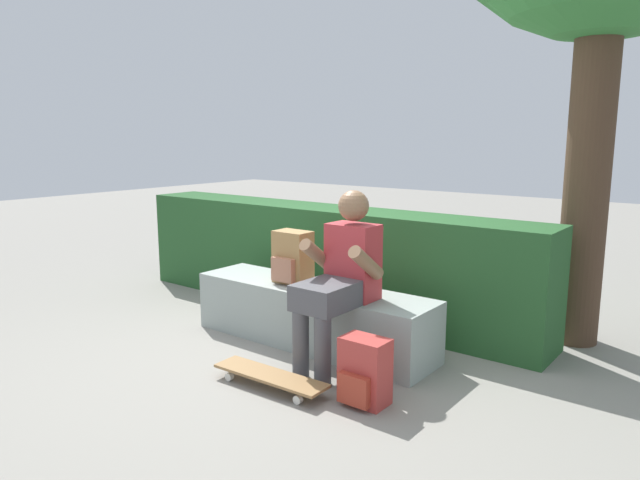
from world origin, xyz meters
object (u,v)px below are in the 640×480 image
person_skater (341,274)px  backpack_on_ground (364,372)px  bench_main (312,315)px  backpack_on_bench (292,258)px  skateboard_near_person (270,376)px

person_skater → backpack_on_ground: person_skater is taller
bench_main → backpack_on_bench: (-0.18, -0.01, 0.42)m
skateboard_near_person → backpack_on_bench: 1.06m
skateboard_near_person → backpack_on_bench: bearing=121.3°
person_skater → backpack_on_bench: 0.64m
backpack_on_bench → backpack_on_ground: bearing=-29.0°
backpack_on_ground → skateboard_near_person: bearing=-162.5°
person_skater → skateboard_near_person: 0.81m
bench_main → backpack_on_ground: 1.05m
skateboard_near_person → bench_main: bearing=110.0°
backpack_on_bench → skateboard_near_person: bearing=-58.7°
bench_main → backpack_on_bench: bearing=-177.1°
person_skater → skateboard_near_person: (-0.14, -0.55, -0.57)m
person_skater → backpack_on_bench: (-0.61, 0.21, -0.00)m
bench_main → skateboard_near_person: bearing=-70.0°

